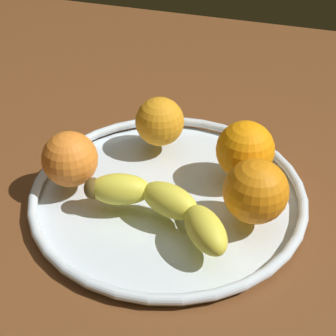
{
  "coord_description": "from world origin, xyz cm",
  "views": [
    {
      "loc": [
        -14.3,
        44.39,
        40.41
      ],
      "look_at": [
        0.0,
        0.0,
        4.8
      ],
      "focal_mm": 53.18,
      "sensor_mm": 36.0,
      "label": 1
    }
  ],
  "objects_px": {
    "orange_front_left": "(160,122)",
    "orange_back_left": "(245,150)",
    "orange_front_right": "(70,159)",
    "orange_back_right": "(256,191)",
    "fruit_bowl": "(168,193)",
    "banana": "(160,205)"
  },
  "relations": [
    {
      "from": "banana",
      "to": "orange_back_left",
      "type": "distance_m",
      "value": 0.13
    },
    {
      "from": "orange_front_left",
      "to": "orange_front_right",
      "type": "xyz_separation_m",
      "value": [
        0.07,
        0.11,
        0.0
      ]
    },
    {
      "from": "orange_back_left",
      "to": "orange_back_right",
      "type": "height_order",
      "value": "same"
    },
    {
      "from": "fruit_bowl",
      "to": "orange_front_right",
      "type": "relative_size",
      "value": 5.01
    },
    {
      "from": "fruit_bowl",
      "to": "orange_back_left",
      "type": "distance_m",
      "value": 0.11
    },
    {
      "from": "fruit_bowl",
      "to": "orange_front_left",
      "type": "relative_size",
      "value": 5.14
    },
    {
      "from": "orange_front_right",
      "to": "orange_back_right",
      "type": "bearing_deg",
      "value": -178.58
    },
    {
      "from": "orange_front_left",
      "to": "orange_back_right",
      "type": "height_order",
      "value": "orange_back_right"
    },
    {
      "from": "banana",
      "to": "orange_front_right",
      "type": "xyz_separation_m",
      "value": [
        0.12,
        -0.03,
        0.02
      ]
    },
    {
      "from": "orange_back_left",
      "to": "orange_front_right",
      "type": "distance_m",
      "value": 0.21
    },
    {
      "from": "orange_back_left",
      "to": "orange_front_right",
      "type": "xyz_separation_m",
      "value": [
        0.2,
        0.08,
        -0.0
      ]
    },
    {
      "from": "fruit_bowl",
      "to": "orange_front_left",
      "type": "bearing_deg",
      "value": -65.72
    },
    {
      "from": "orange_front_left",
      "to": "orange_front_right",
      "type": "relative_size",
      "value": 0.97
    },
    {
      "from": "orange_front_left",
      "to": "fruit_bowl",
      "type": "bearing_deg",
      "value": 114.28
    },
    {
      "from": "orange_back_right",
      "to": "orange_front_left",
      "type": "bearing_deg",
      "value": -36.43
    },
    {
      "from": "banana",
      "to": "fruit_bowl",
      "type": "bearing_deg",
      "value": -63.87
    },
    {
      "from": "orange_front_left",
      "to": "orange_back_right",
      "type": "bearing_deg",
      "value": 143.57
    },
    {
      "from": "orange_back_left",
      "to": "orange_back_right",
      "type": "bearing_deg",
      "value": 109.17
    },
    {
      "from": "fruit_bowl",
      "to": "orange_back_left",
      "type": "height_order",
      "value": "orange_back_left"
    },
    {
      "from": "orange_back_right",
      "to": "orange_front_right",
      "type": "bearing_deg",
      "value": 1.42
    },
    {
      "from": "orange_front_left",
      "to": "orange_back_left",
      "type": "bearing_deg",
      "value": 164.23
    },
    {
      "from": "banana",
      "to": "orange_front_right",
      "type": "distance_m",
      "value": 0.13
    }
  ]
}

